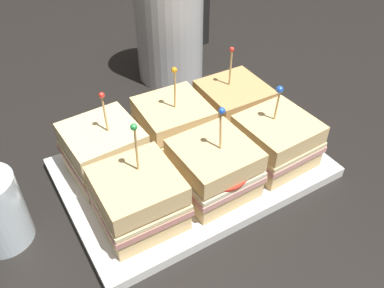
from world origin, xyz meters
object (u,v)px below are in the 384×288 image
Objects in this scene: sandwich_back_left at (104,151)px; kettle_steel at (170,24)px; sandwich_front_right at (276,141)px; serving_platter at (192,168)px; sandwich_back_right at (233,105)px; sandwich_back_center at (175,125)px; sandwich_front_center at (213,169)px; sandwich_front_left at (138,199)px.

sandwich_back_left is 0.35m from kettle_steel.
serving_platter is at bearing 153.83° from sandwich_front_right.
sandwich_back_left is at bearing -136.74° from kettle_steel.
kettle_steel reaches higher than sandwich_back_right.
sandwich_front_right is at bearing -45.13° from sandwich_back_center.
serving_platter is 0.15m from sandwich_back_left.
sandwich_front_center is at bearing -135.70° from sandwich_back_right.
sandwich_front_center reaches higher than sandwich_front_right.
sandwich_front_center is (0.12, -0.00, 0.00)m from sandwich_front_left.
sandwich_front_left is 0.17m from sandwich_back_center.
sandwich_front_left reaches higher than sandwich_back_left.
sandwich_back_left is at bearing 154.20° from serving_platter.
sandwich_back_right is (0.12, -0.00, -0.00)m from sandwich_back_center.
serving_platter is 2.97× the size of sandwich_front_right.
sandwich_front_left reaches higher than serving_platter.
sandwich_back_center is at bearing 178.92° from sandwich_back_right.
sandwich_back_center is 0.12m from sandwich_back_right.
sandwich_back_left reaches higher than serving_platter.
sandwich_front_right is 0.93× the size of sandwich_back_left.
sandwich_front_left is 0.12m from sandwich_back_left.
sandwich_back_center reaches higher than sandwich_back_right.
kettle_steel is (0.00, 0.24, 0.06)m from sandwich_back_right.
sandwich_front_left is at bearing -136.55° from sandwich_back_center.
sandwich_back_left is 0.13m from sandwich_back_center.
sandwich_back_right is at bearing -0.60° from sandwich_back_left.
sandwich_back_right reaches higher than serving_platter.
sandwich_back_right is (0.12, 0.06, 0.05)m from serving_platter.
sandwich_front_right is at bearing -0.29° from sandwich_front_left.
sandwich_front_left is 1.07× the size of sandwich_back_left.
sandwich_front_left is 1.03× the size of sandwich_back_center.
serving_platter is 2.74× the size of sandwich_front_center.
serving_platter is 0.34m from kettle_steel.
sandwich_back_right is (-0.00, 0.12, -0.00)m from sandwich_front_right.
sandwich_back_center reaches higher than sandwich_back_left.
sandwich_back_left is (-0.12, 0.12, -0.00)m from sandwich_front_center.
serving_platter is at bearing -93.02° from sandwich_back_center.
sandwich_back_left is at bearing 179.40° from sandwich_back_right.
sandwich_front_center is at bearing -109.46° from kettle_steel.
sandwich_back_center is at bearing -0.15° from sandwich_back_left.
sandwich_back_right is (0.13, 0.12, -0.00)m from sandwich_front_center.
kettle_steel is (0.25, 0.24, 0.06)m from sandwich_back_left.
sandwich_front_left is at bearing -154.23° from serving_platter.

